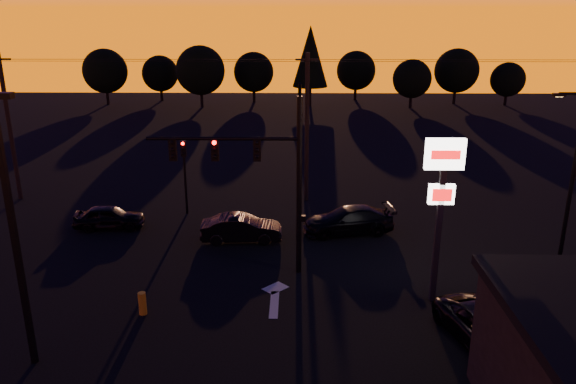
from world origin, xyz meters
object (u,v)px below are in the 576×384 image
object	(u,v)px
streetlight	(572,171)
suv_parked	(485,328)
traffic_signal_mast	(262,168)
secondary_signal	(184,166)
car_left	(109,217)
pylon_sign	(442,186)
parking_lot_light	(11,217)
car_mid	(241,228)
bollard	(142,303)
car_right	(348,220)

from	to	relation	value
streetlight	suv_parked	size ratio (longest dim) A/B	1.79
traffic_signal_mast	secondary_signal	size ratio (longest dim) A/B	1.97
secondary_signal	suv_parked	size ratio (longest dim) A/B	0.97
secondary_signal	car_left	xyz separation A→B (m)	(-3.79, -2.31, -2.23)
car_left	pylon_sign	bearing A→B (deg)	-120.75
traffic_signal_mast	parking_lot_light	bearing A→B (deg)	-136.63
pylon_sign	car_left	xyz separation A→B (m)	(-15.79, 7.68, -4.28)
pylon_sign	suv_parked	world-z (taller)	pylon_sign
streetlight	car_left	bearing A→B (deg)	170.80
car_mid	bollard	bearing A→B (deg)	153.38
bollard	car_left	xyz separation A→B (m)	(-4.16, 8.98, 0.17)
bollard	car_mid	xyz separation A→B (m)	(3.19, 7.35, 0.22)
secondary_signal	car_left	bearing A→B (deg)	-148.64
parking_lot_light	bollard	size ratio (longest dim) A/B	9.90
secondary_signal	bollard	bearing A→B (deg)	-88.14
car_right	suv_parked	distance (m)	11.09
streetlight	car_right	world-z (taller)	streetlight
pylon_sign	bollard	bearing A→B (deg)	-173.62
bollard	suv_parked	bearing A→B (deg)	-8.17
suv_parked	traffic_signal_mast	bearing A→B (deg)	129.51
pylon_sign	car_left	world-z (taller)	pylon_sign
car_left	car_mid	distance (m)	7.53
traffic_signal_mast	pylon_sign	xyz separation A→B (m)	(7.10, -2.49, -0.02)
traffic_signal_mast	parking_lot_light	size ratio (longest dim) A/B	0.94
traffic_signal_mast	car_right	distance (m)	7.64
streetlight	traffic_signal_mast	bearing A→B (deg)	-173.86
streetlight	parking_lot_light	bearing A→B (deg)	-158.35
traffic_signal_mast	pylon_sign	world-z (taller)	traffic_signal_mast
streetlight	car_mid	size ratio (longest dim) A/B	1.94
parking_lot_light	streetlight	world-z (taller)	parking_lot_light
secondary_signal	bollard	world-z (taller)	secondary_signal
traffic_signal_mast	pylon_sign	bearing A→B (deg)	-19.36
car_right	suv_parked	size ratio (longest dim) A/B	1.08
pylon_sign	car_right	size ratio (longest dim) A/B	1.41
secondary_signal	pylon_sign	world-z (taller)	pylon_sign
suv_parked	streetlight	bearing A→B (deg)	34.89
secondary_signal	parking_lot_light	bearing A→B (deg)	-99.79
traffic_signal_mast	secondary_signal	distance (m)	9.19
car_mid	suv_parked	size ratio (longest dim) A/B	0.93
car_left	suv_parked	size ratio (longest dim) A/B	0.84
parking_lot_light	car_right	xyz separation A→B (m)	(11.65, 11.72, -4.57)
traffic_signal_mast	streetlight	size ratio (longest dim) A/B	1.07
traffic_signal_mast	car_right	xyz separation A→B (m)	(4.25, 4.73, -4.23)
traffic_signal_mast	car_left	world-z (taller)	traffic_signal_mast
streetlight	car_mid	distance (m)	15.93
bollard	suv_parked	world-z (taller)	suv_parked
pylon_sign	car_left	bearing A→B (deg)	154.07
secondary_signal	car_right	world-z (taller)	secondary_signal
car_mid	suv_parked	bearing A→B (deg)	-136.94
traffic_signal_mast	secondary_signal	bearing A→B (deg)	123.19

